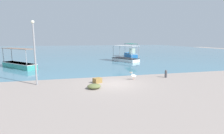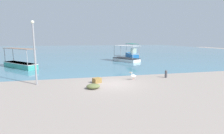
# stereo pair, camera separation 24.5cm
# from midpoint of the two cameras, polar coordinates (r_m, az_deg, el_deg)

# --- Properties ---
(ground) EXTENTS (120.00, 120.00, 0.00)m
(ground) POSITION_cam_midpoint_polar(r_m,az_deg,el_deg) (15.52, 0.22, -5.48)
(ground) COLOR gray
(harbor_water) EXTENTS (110.00, 90.00, 0.00)m
(harbor_water) POSITION_cam_midpoint_polar(r_m,az_deg,el_deg) (62.80, -10.37, 5.43)
(harbor_water) COLOR teal
(harbor_water) RESTS_ON ground
(fishing_boat_center) EXTENTS (4.25, 5.22, 2.76)m
(fishing_boat_center) POSITION_cam_midpoint_polar(r_m,az_deg,el_deg) (30.99, 4.17, 2.80)
(fishing_boat_center) COLOR white
(fishing_boat_center) RESTS_ON harbor_water
(fishing_boat_near_right) EXTENTS (1.86, 5.84, 2.90)m
(fishing_boat_near_right) POSITION_cam_midpoint_polar(r_m,az_deg,el_deg) (38.77, 5.95, 4.32)
(fishing_boat_near_right) COLOR #226BB2
(fishing_boat_near_right) RESTS_ON harbor_water
(fishing_boat_near_left) EXTENTS (5.36, 5.68, 2.67)m
(fishing_boat_near_left) POSITION_cam_midpoint_polar(r_m,az_deg,el_deg) (26.83, -28.33, 0.82)
(fishing_boat_near_left) COLOR teal
(fishing_boat_near_left) RESTS_ON harbor_water
(pelican) EXTENTS (0.81, 0.35, 0.80)m
(pelican) POSITION_cam_midpoint_polar(r_m,az_deg,el_deg) (17.06, 6.53, -2.90)
(pelican) COLOR #E0997A
(pelican) RESTS_ON ground
(lamp_post) EXTENTS (0.28, 0.28, 5.43)m
(lamp_post) POSITION_cam_midpoint_polar(r_m,az_deg,el_deg) (16.10, -24.38, 5.31)
(lamp_post) COLOR gray
(lamp_post) RESTS_ON ground
(mooring_bollard) EXTENTS (0.26, 0.26, 0.78)m
(mooring_bollard) POSITION_cam_midpoint_polar(r_m,az_deg,el_deg) (18.71, 16.84, -2.03)
(mooring_bollard) COLOR #47474C
(mooring_bollard) RESTS_ON ground
(net_pile) EXTENTS (1.09, 0.93, 0.38)m
(net_pile) POSITION_cam_midpoint_polar(r_m,az_deg,el_deg) (14.06, -6.38, -6.28)
(net_pile) COLOR #636B3D
(net_pile) RESTS_ON ground
(cargo_crate) EXTENTS (0.87, 0.82, 0.44)m
(cargo_crate) POSITION_cam_midpoint_polar(r_m,az_deg,el_deg) (15.83, -5.23, -4.40)
(cargo_crate) COLOR olive
(cargo_crate) RESTS_ON ground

